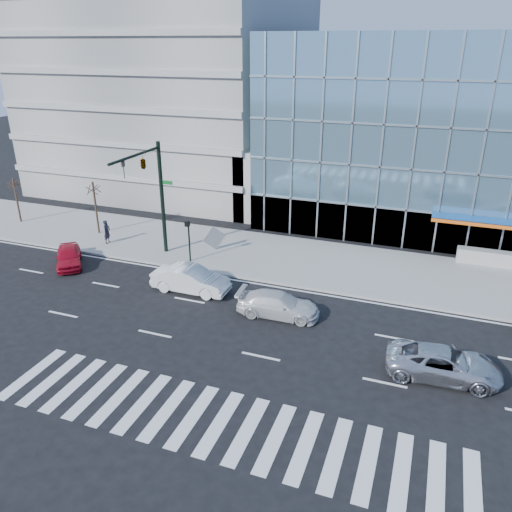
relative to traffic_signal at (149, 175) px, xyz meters
The scene contains 14 objects.
ground 13.41m from the traffic_signal, 22.56° to the right, with size 160.00×160.00×0.00m, color black.
sidewalk 13.03m from the traffic_signal, 17.33° to the left, with size 120.00×8.00×0.15m, color gray.
parking_garage 23.56m from the traffic_signal, 112.79° to the left, with size 24.00×24.00×20.00m, color gray.
ramp_block 14.68m from the traffic_signal, 69.59° to the left, with size 6.00×8.00×6.00m, color gray.
traffic_signal is the anchor object (origin of this frame).
ped_signal_post 4.75m from the traffic_signal, ahead, with size 0.30×0.33×3.00m.
street_tree_near 7.96m from the traffic_signal, 157.29° to the left, with size 1.10×1.10×4.23m.
street_tree_far 15.53m from the traffic_signal, 168.95° to the left, with size 1.10×1.10×3.87m.
silver_suv 21.40m from the traffic_signal, 20.30° to the right, with size 2.38×5.16×1.43m, color silver.
white_suv 12.67m from the traffic_signal, 22.71° to the right, with size 1.90×4.68×1.36m, color silver.
white_sedan 7.82m from the traffic_signal, 37.10° to the right, with size 1.70×4.88×1.61m, color silver.
red_sedan 8.07m from the traffic_signal, 151.31° to the right, with size 1.62×4.02×1.37m, color #AA0D20.
pedestrian 7.26m from the traffic_signal, 165.17° to the left, with size 0.66×0.43×1.81m, color black.
tilted_panel 6.71m from the traffic_signal, 42.15° to the left, with size 1.30×0.06×1.30m, color gray.
Camera 1 is at (6.93, -23.47, 14.28)m, focal length 35.00 mm.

